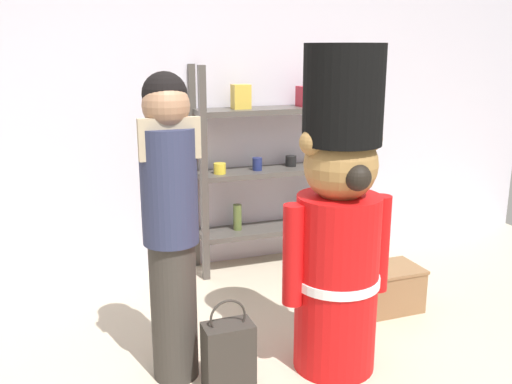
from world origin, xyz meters
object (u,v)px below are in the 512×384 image
object	(u,v)px
teddy_bear_guard	(339,222)
shopping_bag	(228,355)
person_shopper	(170,218)
display_crate	(386,288)
merchandise_shelf	(275,165)

from	to	relation	value
teddy_bear_guard	shopping_bag	xyz separation A→B (m)	(-0.61, -0.00, -0.64)
teddy_bear_guard	shopping_bag	world-z (taller)	teddy_bear_guard
teddy_bear_guard	person_shopper	xyz separation A→B (m)	(-0.84, 0.21, 0.05)
display_crate	person_shopper	bearing A→B (deg)	-169.01
shopping_bag	teddy_bear_guard	bearing A→B (deg)	0.12
shopping_bag	display_crate	size ratio (longest dim) A/B	1.08
person_shopper	display_crate	size ratio (longest dim) A/B	3.51
teddy_bear_guard	person_shopper	size ratio (longest dim) A/B	1.08
merchandise_shelf	person_shopper	bearing A→B (deg)	-129.62
merchandise_shelf	display_crate	world-z (taller)	merchandise_shelf
teddy_bear_guard	shopping_bag	bearing A→B (deg)	-179.88
merchandise_shelf	display_crate	distance (m)	1.30
teddy_bear_guard	person_shopper	bearing A→B (deg)	166.09
teddy_bear_guard	display_crate	size ratio (longest dim) A/B	3.79
person_shopper	shopping_bag	world-z (taller)	person_shopper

